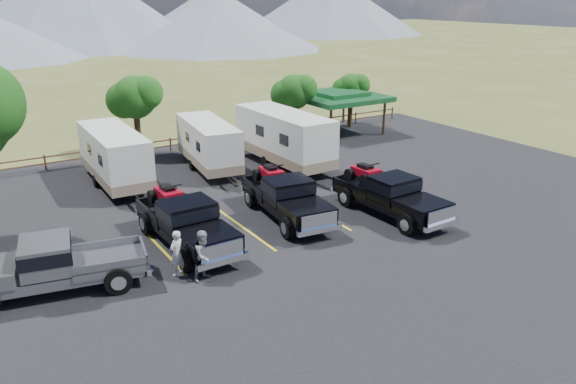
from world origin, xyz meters
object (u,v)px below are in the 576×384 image
trailer_left (115,157)px  person_b (204,255)px  rig_left (185,221)px  rig_right (389,194)px  pavilion (338,97)px  rig_center (286,196)px  trailer_center (208,145)px  trailer_right (284,138)px  pickup_silver (53,265)px  person_a (177,253)px

trailer_left → person_b: (-0.36, -12.74, -0.65)m
rig_left → rig_right: rig_left is taller
pavilion → rig_center: bearing=-134.8°
trailer_center → trailer_right: 4.62m
pavilion → trailer_right: trailer_right is taller
rig_right → pickup_silver: (-15.21, 0.74, -0.03)m
pavilion → pickup_silver: (-23.45, -14.34, -1.71)m
pickup_silver → rig_right: bearing=98.2°
trailer_left → person_b: 12.76m
rig_right → person_b: rig_right is taller
rig_center → person_b: bearing=-141.5°
trailer_center → trailer_left: bearing=-171.8°
rig_center → trailer_right: size_ratio=0.71×
pickup_silver → trailer_left: bearing=164.6°
rig_right → pickup_silver: bearing=175.5°
pavilion → pickup_silver: size_ratio=0.89×
pavilion → person_a: bearing=-141.1°
trailer_right → person_a: bearing=-138.5°
pavilion → person_b: pavilion is taller
rig_right → trailer_center: (-4.24, 11.47, 0.47)m
pickup_silver → pavilion: bearing=132.4°
trailer_center → pickup_silver: (-10.97, -10.73, -0.50)m
rig_right → person_a: bearing=-179.3°
rig_right → trailer_right: 9.64m
pavilion → trailer_left: bearing=-168.7°
rig_left → rig_center: 5.28m
trailer_right → person_a: (-11.00, -10.06, -0.86)m
pavilion → trailer_center: (-12.48, -3.61, -1.21)m
person_a → rig_center: bearing=178.6°
rig_center → person_b: rig_center is taller
rig_right → person_b: (-10.26, -1.29, -0.09)m
rig_left → trailer_left: (-0.24, 9.48, 0.53)m
rig_left → person_a: 2.78m
person_a → person_b: person_b is taller
rig_left → trailer_right: (9.65, 7.64, 0.67)m
rig_right → trailer_center: 12.24m
pavilion → rig_right: size_ratio=0.93×
trailer_right → trailer_center: bearing=155.3°
person_a → rig_left: bearing=-143.7°
rig_center → trailer_center: (0.15, 9.11, 0.47)m
rig_center → person_b: size_ratio=3.51×
person_b → trailer_center: bearing=47.3°
rig_left → person_b: (-0.60, -3.26, -0.12)m
rig_left → trailer_left: 9.50m
pickup_silver → person_a: pickup_silver is taller
pavilion → rig_right: 17.27m
trailer_left → pickup_silver: trailer_left is taller
rig_center → pavilion: bearing=51.8°
trailer_right → pickup_silver: (-15.19, -8.87, -0.73)m
rig_left → rig_center: size_ratio=1.00×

